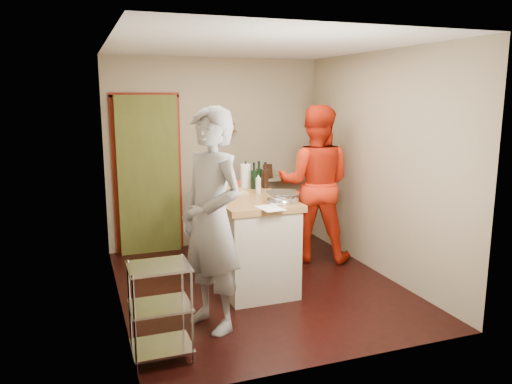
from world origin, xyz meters
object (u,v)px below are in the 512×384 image
person_stripe (212,221)px  person_red (315,184)px  island (249,238)px  wire_shelving (160,307)px  stove (226,217)px

person_stripe → person_red: person_stripe is taller
island → person_stripe: size_ratio=0.73×
wire_shelving → person_red: (2.28, 1.85, 0.55)m
wire_shelving → person_stripe: (0.54, 0.40, 0.57)m
stove → person_red: bearing=-39.0°
person_red → person_stripe: bearing=68.9°
stove → person_stripe: size_ratio=0.50×
stove → person_stripe: (-0.79, -2.22, 0.56)m
stove → island: island is taller
wire_shelving → island: bearing=47.3°
island → person_red: size_ratio=0.74×
stove → island: (-0.13, -1.32, 0.08)m
wire_shelving → person_stripe: 0.88m
wire_shelving → island: 1.77m
person_stripe → person_red: 2.26m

